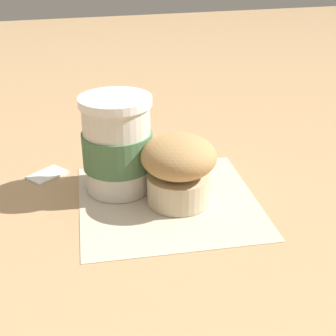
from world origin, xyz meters
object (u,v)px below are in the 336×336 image
object	(u,v)px
muffin	(179,167)
coffee_cup	(117,145)
banana	(173,158)
sugar_packet	(47,174)

from	to	relation	value
muffin	coffee_cup	bearing A→B (deg)	138.09
coffee_cup	muffin	xyz separation A→B (m)	(0.06, -0.06, -0.01)
muffin	banana	size ratio (longest dim) A/B	0.55
muffin	sugar_packet	world-z (taller)	muffin
muffin	banana	world-z (taller)	muffin
banana	sugar_packet	world-z (taller)	banana
muffin	sugar_packet	distance (m)	0.20
coffee_cup	sugar_packet	bearing A→B (deg)	144.35
muffin	sugar_packet	size ratio (longest dim) A/B	1.80
banana	sugar_packet	size ratio (longest dim) A/B	3.25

